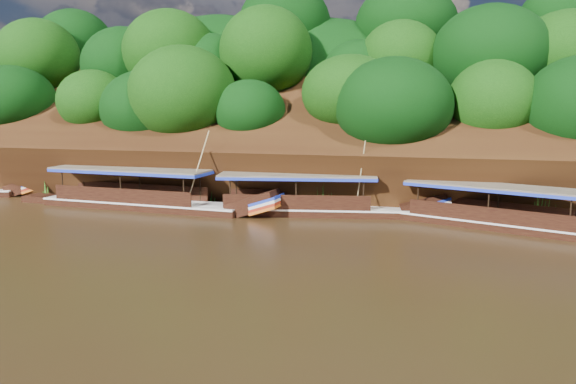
# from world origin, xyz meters

# --- Properties ---
(ground) EXTENTS (160.00, 160.00, 0.00)m
(ground) POSITION_xyz_m (0.00, 0.00, 0.00)
(ground) COLOR black
(ground) RESTS_ON ground
(riverbank) EXTENTS (120.00, 30.06, 19.40)m
(riverbank) POSITION_xyz_m (-0.01, 22.73, 1.89)
(riverbank) COLOR black
(riverbank) RESTS_ON ground
(boat_0) EXTENTS (14.25, 6.95, 6.21)m
(boat_0) POSITION_xyz_m (12.06, 7.01, 0.53)
(boat_0) COLOR black
(boat_0) RESTS_ON ground
(boat_1) EXTENTS (14.65, 4.47, 5.12)m
(boat_1) POSITION_xyz_m (0.81, 8.67, 0.57)
(boat_1) COLOR black
(boat_1) RESTS_ON ground
(boat_2) EXTENTS (16.64, 3.53, 5.61)m
(boat_2) POSITION_xyz_m (-10.08, 7.70, 0.59)
(boat_2) COLOR black
(boat_2) RESTS_ON ground
(reeds) EXTENTS (49.47, 2.33, 1.95)m
(reeds) POSITION_xyz_m (-3.68, 9.46, 0.87)
(reeds) COLOR #2E6018
(reeds) RESTS_ON ground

